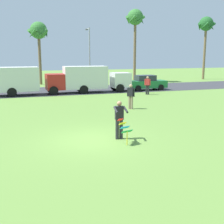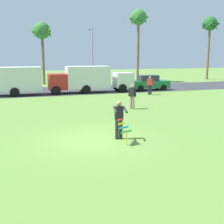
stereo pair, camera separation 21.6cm
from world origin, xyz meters
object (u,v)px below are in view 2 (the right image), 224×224
kite_held (124,128)px  parked_truck_white_box (96,78)px  palm_tree_far_left (210,27)px  person_walker_far (132,96)px  palm_tree_right_near (42,33)px  person_walker_near (150,85)px  person_kite_flyer (119,118)px  palm_tree_centre_far (138,21)px  parked_car_green (149,83)px  parked_truck_red_cab (27,80)px  streetlight_pole (92,53)px

kite_held → parked_truck_white_box: (3.34, 17.29, 0.71)m
parked_truck_white_box → palm_tree_far_left: 23.56m
kite_held → person_walker_far: person_walker_far is taller
palm_tree_right_near → person_walker_far: (4.28, -19.73, -5.46)m
person_walker_near → palm_tree_far_left: bearing=40.0°
person_kite_flyer → kite_held: size_ratio=1.63×
person_walker_near → kite_held: bearing=-119.0°
palm_tree_centre_far → palm_tree_far_left: 11.92m
palm_tree_right_near → person_walker_far: 20.91m
parked_car_green → person_walker_far: (-5.81, -9.78, 0.16)m
parked_truck_white_box → parked_car_green: parked_truck_white_box is taller
parked_truck_red_cab → parked_car_green: size_ratio=1.59×
parked_truck_red_cab → parked_truck_white_box: same height
person_kite_flyer → parked_truck_red_cab: size_ratio=0.26×
person_walker_near → person_walker_far: size_ratio=1.00×
palm_tree_far_left → streetlight_pole: size_ratio=1.33×
palm_tree_far_left → palm_tree_right_near: bearing=-179.7°
kite_held → parked_car_green: 19.58m
palm_tree_centre_far → palm_tree_far_left: size_ratio=1.04×
parked_truck_red_cab → parked_truck_white_box: 6.63m
kite_held → streetlight_pole: (4.90, 24.85, 3.30)m
parked_truck_red_cab → palm_tree_far_left: (26.94, 10.06, 6.44)m
person_kite_flyer → palm_tree_centre_far: 29.22m
streetlight_pole → person_walker_near: streetlight_pole is taller
palm_tree_right_near → streetlight_pole: 6.72m
kite_held → parked_truck_red_cab: bearing=100.8°
person_kite_flyer → streetlight_pole: (4.85, 24.07, 3.05)m
parked_truck_white_box → person_walker_near: bearing=-36.5°
kite_held → person_walker_far: size_ratio=0.61×
parked_car_green → palm_tree_right_near: size_ratio=0.55×
palm_tree_far_left → palm_tree_centre_far: bearing=-176.1°
kite_held → palm_tree_centre_far: size_ratio=0.11×
person_walker_far → parked_truck_red_cab: bearing=124.3°
parked_car_green → streetlight_pole: bearing=119.5°
palm_tree_right_near → person_walker_near: size_ratio=4.48×
parked_car_green → streetlight_pole: size_ratio=0.60×
parked_truck_white_box → palm_tree_right_near: palm_tree_right_near is taller
parked_truck_red_cab → palm_tree_far_left: palm_tree_far_left is taller
palm_tree_far_left → parked_truck_white_box: bearing=-153.6°
person_walker_near → parked_car_green: bearing=66.6°
palm_tree_far_left → person_walker_far: bearing=-135.6°
streetlight_pole → person_walker_far: (-1.53, -17.34, -3.06)m
parked_truck_red_cab → person_kite_flyer: bearing=-78.6°
person_kite_flyer → person_walker_near: bearing=59.8°
parked_car_green → palm_tree_right_near: palm_tree_right_near is taller
parked_truck_red_cab → parked_truck_white_box: size_ratio=1.00×
person_walker_near → person_walker_far: same height
person_kite_flyer → streetlight_pole: size_ratio=0.25×
kite_held → streetlight_pole: 25.54m
parked_truck_white_box → palm_tree_far_left: size_ratio=0.72×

